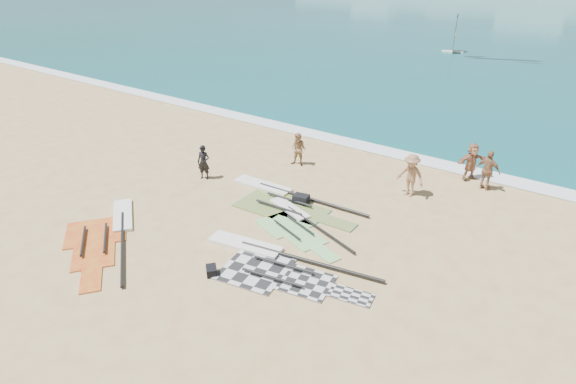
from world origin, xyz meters
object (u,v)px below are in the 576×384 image
Objects in this scene: gear_bag_near at (301,199)px; rig_green at (295,222)px; beachgoer_right at (472,161)px; rig_orange at (281,198)px; beachgoer_left at (299,149)px; beachgoer_mid at (411,175)px; beachgoer_back at (488,171)px; rig_grey at (271,262)px; rig_red at (109,233)px; person_wetsuit at (204,162)px; gear_bag_far at (211,271)px.

rig_green is at bearing -63.35° from gear_bag_near.
rig_green is at bearing -168.45° from beachgoer_right.
beachgoer_left is (-1.43, 3.36, 0.75)m from rig_orange.
beachgoer_mid is 1.05× the size of beachgoer_back.
beachgoer_right is at bearing 11.20° from beachgoer_left.
beachgoer_mid is (1.67, 7.32, 0.87)m from rig_grey.
rig_red is 2.71× the size of beachgoer_mid.
gear_bag_near is at bearing 7.38° from rig_orange.
beachgoer_mid is at bearing 66.95° from rig_grey.
beachgoer_back is (9.99, 11.82, 0.83)m from rig_red.
beachgoer_back reaches higher than beachgoer_left.
beachgoer_mid is at bearing -167.32° from beachgoer_right.
rig_green is at bearing -30.36° from person_wetsuit.
rig_green is 5.62m from beachgoer_left.
beachgoer_left is 0.91× the size of beachgoer_back.
rig_green is 5.42m from beachgoer_mid.
beachgoer_right is (-0.89, 0.66, -0.03)m from beachgoer_back.
beachgoer_left is at bearing 108.23° from rig_grey.
beachgoer_back is at bearing 9.48° from person_wetsuit.
rig_red is at bearing -174.84° from gear_bag_far.
person_wetsuit reaches higher than rig_orange.
beachgoer_right is at bearing 70.15° from gear_bag_far.
rig_orange is 4.07m from person_wetsuit.
beachgoer_back reaches higher than gear_bag_near.
gear_bag_near is 4.67m from beachgoer_mid.
rig_grey is 1.28× the size of rig_red.
gear_bag_near is at bearing -177.80° from beachgoer_right.
gear_bag_near is (-0.72, 1.44, 0.15)m from rig_green.
gear_bag_far is 0.27× the size of beachgoer_right.
beachgoer_right reaches higher than rig_grey.
rig_grey is 10.66m from beachgoer_back.
gear_bag_near is 8.04m from beachgoer_right.
person_wetsuit reaches higher than rig_green.
beachgoer_mid reaches higher than beachgoer_right.
beachgoer_left is (-2.78, 8.83, 0.66)m from gear_bag_far.
beachgoer_left reaches higher than person_wetsuit.
rig_red is 9.50m from beachgoer_left.
beachgoer_back reaches higher than person_wetsuit.
beachgoer_left reaches higher than rig_orange.
person_wetsuit is 0.98× the size of beachgoer_left.
beachgoer_back is at bearing 39.58° from rig_orange.
beachgoer_left reaches higher than rig_grey.
beachgoer_back is (10.58, 6.31, 0.09)m from person_wetsuit.
rig_grey is at bearing -158.23° from beachgoer_right.
gear_bag_near is at bearing -66.78° from beachgoer_left.
beachgoer_mid reaches higher than gear_bag_far.
beachgoer_back is (8.02, 2.56, 0.08)m from beachgoer_left.
rig_orange is 3.64× the size of beachgoer_back.
rig_grey is at bearing 54.26° from gear_bag_far.
rig_green is (-0.85, 2.60, -0.00)m from rig_grey.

